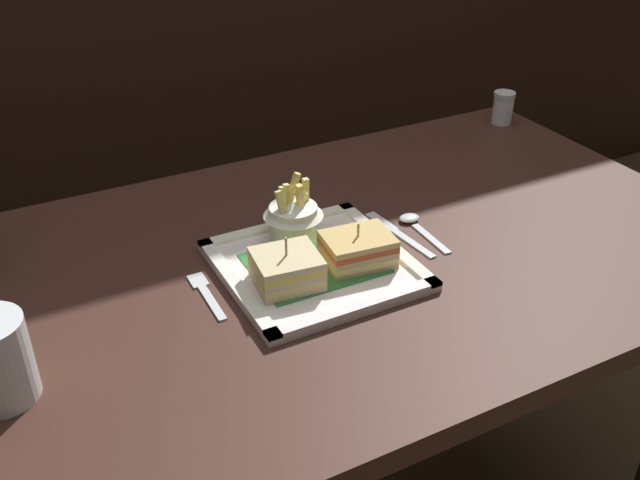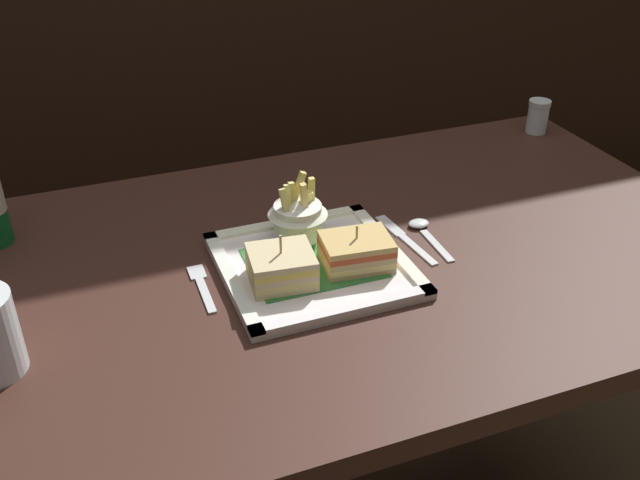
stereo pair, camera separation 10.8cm
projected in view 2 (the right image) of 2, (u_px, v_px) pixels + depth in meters
dining_table at (326, 337)px, 1.20m from camera, size 1.33×0.76×0.76m
square_plate at (313, 265)px, 1.08m from camera, size 0.27×0.27×0.02m
sandwich_half_left at (281, 267)px, 1.03m from camera, size 0.10×0.09×0.08m
sandwich_half_right at (356, 252)px, 1.06m from camera, size 0.11×0.09×0.07m
fries_cup at (298, 214)px, 1.13m from camera, size 0.09×0.09×0.11m
fork at (202, 285)px, 1.05m from camera, size 0.02×0.12×0.00m
knife at (403, 237)px, 1.16m from camera, size 0.03×0.17×0.00m
spoon at (423, 229)px, 1.18m from camera, size 0.04×0.13×0.01m
salt_shaker at (538, 118)px, 1.52m from camera, size 0.05×0.05×0.07m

